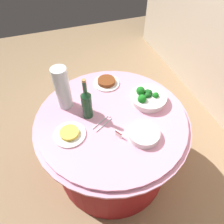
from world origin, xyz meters
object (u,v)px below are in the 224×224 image
wine_bottle (87,103)px  food_plate_stir_fry (106,82)px  decorative_fruit_vase (63,90)px  serving_tongs (103,123)px  plate_stack (144,134)px  broccoli_bowl (148,98)px  food_plate_fried_egg (70,134)px  label_placard_front (119,134)px

wine_bottle → food_plate_stir_fry: wine_bottle is taller
decorative_fruit_vase → food_plate_stir_fry: size_ratio=1.55×
serving_tongs → food_plate_stir_fry: size_ratio=0.73×
plate_stack → wine_bottle: 0.45m
broccoli_bowl → serving_tongs: bearing=-75.9°
broccoli_bowl → food_plate_stir_fry: size_ratio=1.27×
wine_bottle → food_plate_stir_fry: (-0.30, 0.24, -0.11)m
serving_tongs → wine_bottle: bearing=-143.4°
broccoli_bowl → serving_tongs: (0.10, -0.39, -0.04)m
food_plate_stir_fry → food_plate_fried_egg: bearing=-43.1°
decorative_fruit_vase → label_placard_front: decorative_fruit_vase is taller
plate_stack → food_plate_stir_fry: 0.61m
wine_bottle → serving_tongs: size_ratio=2.09×
serving_tongs → decorative_fruit_vase: bearing=-141.3°
plate_stack → food_plate_stir_fry: (-0.60, -0.07, -0.01)m
food_plate_stir_fry → plate_stack: bearing=6.5°
food_plate_stir_fry → food_plate_fried_egg: food_plate_stir_fry is taller
wine_bottle → decorative_fruit_vase: 0.21m
plate_stack → serving_tongs: plate_stack is taller
plate_stack → food_plate_fried_egg: (-0.17, -0.47, -0.01)m
decorative_fruit_vase → label_placard_front: (0.41, 0.28, -0.12)m
broccoli_bowl → food_plate_fried_egg: (0.12, -0.64, -0.03)m
broccoli_bowl → food_plate_stir_fry: bearing=-142.5°
food_plate_fried_egg → label_placard_front: 0.33m
label_placard_front → food_plate_stir_fry: bearing=170.5°
wine_bottle → broccoli_bowl: bearing=88.8°
wine_bottle → serving_tongs: (0.11, 0.08, -0.12)m
serving_tongs → broccoli_bowl: bearing=104.1°
food_plate_fried_egg → wine_bottle: bearing=128.9°
food_plate_fried_egg → label_placard_front: bearing=69.0°
broccoli_bowl → plate_stack: (0.30, -0.17, -0.02)m
wine_bottle → food_plate_fried_egg: bearing=-51.1°
wine_bottle → food_plate_stir_fry: bearing=141.3°
label_placard_front → broccoli_bowl: bearing=126.3°
broccoli_bowl → wine_bottle: 0.48m
serving_tongs → label_placard_front: label_placard_front is taller
broccoli_bowl → decorative_fruit_vase: bearing=-105.5°
plate_stack → serving_tongs: size_ratio=1.31×
wine_bottle → decorative_fruit_vase: decorative_fruit_vase is taller
plate_stack → food_plate_stir_fry: bearing=-173.5°
serving_tongs → plate_stack: bearing=48.9°
decorative_fruit_vase → serving_tongs: decorative_fruit_vase is taller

